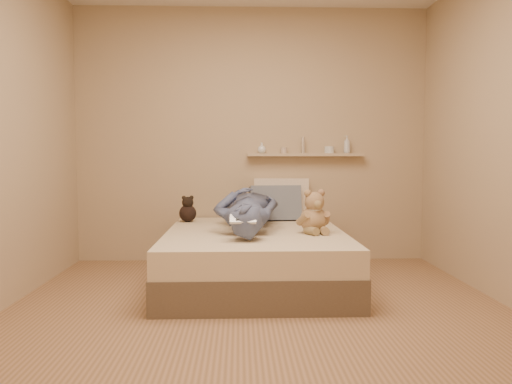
{
  "coord_description": "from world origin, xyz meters",
  "views": [
    {
      "loc": [
        -0.13,
        -3.28,
        1.07
      ],
      "look_at": [
        0.0,
        0.65,
        0.8
      ],
      "focal_mm": 35.0,
      "sensor_mm": 36.0,
      "label": 1
    }
  ],
  "objects_px": {
    "pillow_cream": "(281,199)",
    "wall_shelf": "(306,155)",
    "bed": "(255,257)",
    "pillow_grey": "(275,203)",
    "game_console": "(243,219)",
    "person": "(247,208)",
    "teddy_bear": "(314,215)",
    "dark_plush": "(188,211)"
  },
  "relations": [
    {
      "from": "pillow_cream",
      "to": "wall_shelf",
      "type": "distance_m",
      "value": 0.52
    },
    {
      "from": "bed",
      "to": "pillow_grey",
      "type": "bearing_deg",
      "value": 72.02
    },
    {
      "from": "pillow_cream",
      "to": "wall_shelf",
      "type": "relative_size",
      "value": 0.46
    },
    {
      "from": "game_console",
      "to": "wall_shelf",
      "type": "distance_m",
      "value": 1.69
    },
    {
      "from": "game_console",
      "to": "person",
      "type": "distance_m",
      "value": 0.72
    },
    {
      "from": "bed",
      "to": "pillow_grey",
      "type": "xyz_separation_m",
      "value": [
        0.22,
        0.69,
        0.4
      ]
    },
    {
      "from": "game_console",
      "to": "wall_shelf",
      "type": "bearing_deg",
      "value": 66.23
    },
    {
      "from": "teddy_bear",
      "to": "pillow_grey",
      "type": "height_order",
      "value": "teddy_bear"
    },
    {
      "from": "game_console",
      "to": "teddy_bear",
      "type": "distance_m",
      "value": 0.72
    },
    {
      "from": "pillow_cream",
      "to": "pillow_grey",
      "type": "relative_size",
      "value": 1.1
    },
    {
      "from": "person",
      "to": "game_console",
      "type": "bearing_deg",
      "value": 89.42
    },
    {
      "from": "game_console",
      "to": "teddy_bear",
      "type": "bearing_deg",
      "value": 35.44
    },
    {
      "from": "game_console",
      "to": "pillow_grey",
      "type": "height_order",
      "value": "pillow_grey"
    },
    {
      "from": "bed",
      "to": "person",
      "type": "xyz_separation_m",
      "value": [
        -0.06,
        0.14,
        0.41
      ]
    },
    {
      "from": "teddy_bear",
      "to": "pillow_grey",
      "type": "relative_size",
      "value": 0.73
    },
    {
      "from": "bed",
      "to": "person",
      "type": "relative_size",
      "value": 1.25
    },
    {
      "from": "bed",
      "to": "wall_shelf",
      "type": "bearing_deg",
      "value": 58.82
    },
    {
      "from": "person",
      "to": "wall_shelf",
      "type": "xyz_separation_m",
      "value": [
        0.61,
        0.77,
        0.47
      ]
    },
    {
      "from": "game_console",
      "to": "wall_shelf",
      "type": "relative_size",
      "value": 0.16
    },
    {
      "from": "pillow_cream",
      "to": "pillow_grey",
      "type": "height_order",
      "value": "pillow_cream"
    },
    {
      "from": "pillow_cream",
      "to": "person",
      "type": "height_order",
      "value": "pillow_cream"
    },
    {
      "from": "dark_plush",
      "to": "pillow_cream",
      "type": "distance_m",
      "value": 0.96
    },
    {
      "from": "game_console",
      "to": "pillow_grey",
      "type": "relative_size",
      "value": 0.4
    },
    {
      "from": "game_console",
      "to": "pillow_grey",
      "type": "xyz_separation_m",
      "value": [
        0.33,
        1.27,
        -0.0
      ]
    },
    {
      "from": "teddy_bear",
      "to": "person",
      "type": "xyz_separation_m",
      "value": [
        -0.54,
        0.3,
        0.03
      ]
    },
    {
      "from": "bed",
      "to": "game_console",
      "type": "xyz_separation_m",
      "value": [
        -0.11,
        -0.58,
        0.4
      ]
    },
    {
      "from": "dark_plush",
      "to": "pillow_grey",
      "type": "xyz_separation_m",
      "value": [
        0.85,
        0.09,
        0.06
      ]
    },
    {
      "from": "bed",
      "to": "teddy_bear",
      "type": "xyz_separation_m",
      "value": [
        0.48,
        -0.16,
        0.38
      ]
    },
    {
      "from": "game_console",
      "to": "dark_plush",
      "type": "height_order",
      "value": "dark_plush"
    },
    {
      "from": "bed",
      "to": "teddy_bear",
      "type": "bearing_deg",
      "value": -18.48
    },
    {
      "from": "dark_plush",
      "to": "person",
      "type": "relative_size",
      "value": 0.17
    },
    {
      "from": "bed",
      "to": "person",
      "type": "height_order",
      "value": "person"
    },
    {
      "from": "pillow_cream",
      "to": "pillow_grey",
      "type": "distance_m",
      "value": 0.16
    },
    {
      "from": "person",
      "to": "wall_shelf",
      "type": "distance_m",
      "value": 1.09
    },
    {
      "from": "dark_plush",
      "to": "pillow_grey",
      "type": "bearing_deg",
      "value": 5.81
    },
    {
      "from": "wall_shelf",
      "to": "pillow_grey",
      "type": "bearing_deg",
      "value": -146.11
    },
    {
      "from": "bed",
      "to": "pillow_cream",
      "type": "xyz_separation_m",
      "value": [
        0.29,
        0.83,
        0.43
      ]
    },
    {
      "from": "teddy_bear",
      "to": "bed",
      "type": "bearing_deg",
      "value": 161.52
    },
    {
      "from": "person",
      "to": "pillow_grey",
      "type": "bearing_deg",
      "value": -114.22
    },
    {
      "from": "wall_shelf",
      "to": "teddy_bear",
      "type": "bearing_deg",
      "value": -93.68
    },
    {
      "from": "dark_plush",
      "to": "bed",
      "type": "bearing_deg",
      "value": -43.71
    },
    {
      "from": "dark_plush",
      "to": "game_console",
      "type": "bearing_deg",
      "value": -66.01
    }
  ]
}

